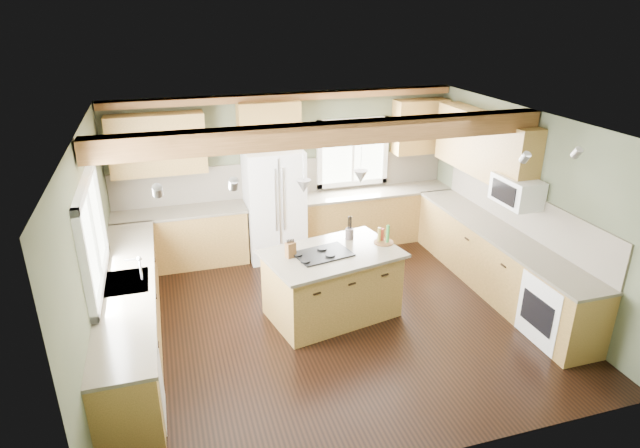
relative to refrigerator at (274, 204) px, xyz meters
name	(u,v)px	position (x,y,z in m)	size (l,w,h in m)	color
floor	(332,318)	(0.30, -2.12, -0.90)	(5.60, 5.60, 0.00)	black
ceiling	(335,124)	(0.30, -2.12, 1.70)	(5.60, 5.60, 0.00)	silver
wall_back	(286,172)	(0.30, 0.38, 0.40)	(5.60, 5.60, 0.00)	#434B35
wall_left	(92,257)	(-2.50, -2.12, 0.40)	(5.00, 5.00, 0.00)	#434B35
wall_right	(526,205)	(3.10, -2.12, 0.40)	(5.00, 5.00, 0.00)	#434B35
ceiling_beam	(332,134)	(0.30, -2.02, 1.57)	(5.55, 0.26, 0.26)	#4E3116
soffit_trim	(286,97)	(0.30, 0.28, 1.64)	(5.55, 0.20, 0.10)	#4E3116
backsplash_back	(287,177)	(0.30, 0.36, 0.31)	(5.58, 0.03, 0.58)	brown
backsplash_right	(522,210)	(3.08, -2.07, 0.31)	(0.03, 3.70, 0.58)	brown
base_cab_back_left	(182,239)	(-1.49, 0.08, -0.46)	(2.02, 0.60, 0.88)	brown
counter_back_left	(179,212)	(-1.49, 0.08, 0.00)	(2.06, 0.64, 0.04)	#4C4438
base_cab_back_right	(375,217)	(1.79, 0.08, -0.46)	(2.62, 0.60, 0.88)	brown
counter_back_right	(376,192)	(1.79, 0.08, 0.00)	(2.66, 0.64, 0.04)	#4C4438
base_cab_left	(131,317)	(-2.20, -2.07, -0.46)	(0.60, 3.70, 0.88)	brown
counter_left	(126,283)	(-2.20, -2.07, 0.00)	(0.64, 3.74, 0.04)	#4C4438
base_cab_right	(497,262)	(2.80, -2.07, -0.46)	(0.60, 3.70, 0.88)	brown
counter_right	(501,233)	(2.80, -2.07, 0.00)	(0.64, 3.74, 0.04)	#4C4438
upper_cab_back_left	(157,144)	(-1.69, 0.21, 1.05)	(1.40, 0.35, 0.90)	brown
upper_cab_over_fridge	(269,124)	(0.00, 0.21, 1.25)	(0.96, 0.35, 0.70)	brown
upper_cab_right	(484,145)	(2.92, -1.22, 1.05)	(0.35, 2.20, 0.90)	brown
upper_cab_back_corner	(420,126)	(2.60, 0.21, 1.05)	(0.90, 0.35, 0.90)	brown
window_left	(91,234)	(-2.48, -2.07, 0.65)	(0.04, 1.60, 1.05)	white
window_back	(352,152)	(1.45, 0.36, 0.65)	(1.10, 0.04, 1.00)	white
sink	(126,283)	(-2.20, -2.07, 0.01)	(0.50, 0.65, 0.03)	#262628
faucet	(141,269)	(-2.02, -2.07, 0.15)	(0.02, 0.02, 0.28)	#B2B2B7
dishwasher	(130,388)	(-2.19, -3.37, -0.47)	(0.60, 0.60, 0.84)	white
oven	(558,309)	(2.79, -3.37, -0.47)	(0.60, 0.72, 0.84)	white
microwave	(517,191)	(2.88, -2.17, 0.65)	(0.40, 0.70, 0.38)	white
pendant_left	(304,186)	(-0.07, -2.10, 0.98)	(0.18, 0.18, 0.16)	#B2B2B7
pendant_right	(361,177)	(0.71, -1.94, 0.98)	(0.18, 0.18, 0.16)	#B2B2B7
refrigerator	(274,204)	(0.00, 0.00, 0.00)	(0.90, 0.74, 1.80)	white
island	(332,285)	(0.32, -2.02, -0.46)	(1.60, 0.98, 0.88)	brown
island_top	(332,254)	(0.32, -2.02, 0.00)	(1.71, 1.08, 0.04)	#4C4438
cooktop	(323,254)	(0.19, -2.05, 0.03)	(0.69, 0.46, 0.02)	black
knife_block	(291,250)	(-0.22, -1.99, 0.12)	(0.12, 0.09, 0.20)	brown
utensil_crock	(349,234)	(0.68, -1.68, 0.09)	(0.11, 0.11, 0.15)	#37322C
bottle_tray	(384,235)	(1.07, -1.93, 0.14)	(0.26, 0.26, 0.24)	brown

